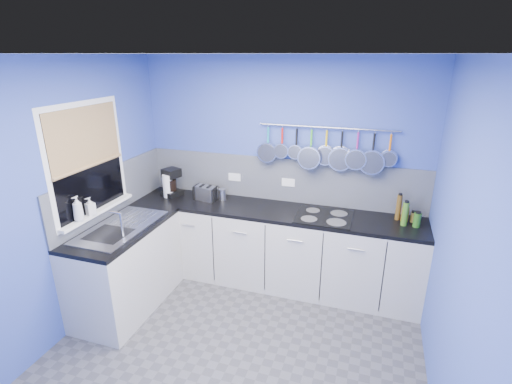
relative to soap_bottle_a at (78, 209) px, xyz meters
The scene contains 42 objects.
floor 1.93m from the soap_bottle_a, ahead, with size 3.20×3.00×0.02m, color #47474C.
ceiling 2.03m from the soap_bottle_a, ahead, with size 3.20×3.00×0.02m, color white.
wall_back 2.13m from the soap_bottle_a, 43.93° to the left, with size 3.20×0.02×2.50m, color #384DA7.
wall_front 2.18m from the soap_bottle_a, 45.30° to the right, with size 3.20×0.02×2.50m, color #384DA7.
wall_left 0.12m from the soap_bottle_a, 155.76° to the right, with size 0.02×3.00×2.50m, color #384DA7.
wall_right 3.14m from the soap_bottle_a, ahead, with size 0.02×3.00×2.50m, color #384DA7.
backsplash_back 2.11m from the soap_bottle_a, 43.50° to the left, with size 3.20×0.02×0.50m, color slate.
backsplash_left 0.57m from the soap_bottle_a, 95.87° to the left, with size 0.02×1.80×0.50m, color slate.
cabinet_run_back 2.06m from the soap_bottle_a, 37.26° to the left, with size 3.20×0.60×0.86m, color #BBB6AE.
worktop_back 1.94m from the soap_bottle_a, 37.26° to the left, with size 3.20×0.60×0.04m, color black.
cabinet_run_left 0.82m from the soap_bottle_a, 48.94° to the left, with size 0.60×1.20×0.86m, color #BBB6AE.
worktop_left 0.45m from the soap_bottle_a, 48.94° to the left, with size 0.60×1.20×0.04m, color black.
window_frame 0.47m from the soap_bottle_a, 99.67° to the left, with size 0.01×1.00×1.10m, color white.
window_glass 0.46m from the soap_bottle_a, 98.62° to the left, with size 0.01×0.90×1.00m, color black.
bamboo_blind 0.66m from the soap_bottle_a, 96.91° to the left, with size 0.01×0.90×0.55m, color #9E7E4B.
window_sill 0.30m from the soap_bottle_a, 94.33° to the left, with size 0.10×0.98×0.03m, color white.
sink_unit 0.44m from the soap_bottle_a, 48.94° to the left, with size 0.50×0.95×0.01m, color silver.
mixer_tap 0.42m from the soap_bottle_a, 12.15° to the left, with size 0.12×0.08×0.26m, color silver, non-canonical shape.
socket_left 1.74m from the soap_bottle_a, 55.74° to the left, with size 0.15×0.01×0.09m, color white.
socket_right 2.17m from the soap_bottle_a, 41.44° to the left, with size 0.15×0.01×0.09m, color white.
pot_rail 2.55m from the soap_bottle_a, 34.86° to the left, with size 0.02×0.02×1.45m, color silver.
soap_bottle_a is the anchor object (origin of this frame).
soap_bottle_b 0.16m from the soap_bottle_a, 90.00° to the left, with size 0.08×0.08×0.17m, color white.
paper_towel 1.19m from the soap_bottle_a, 77.94° to the left, with size 0.12×0.12×0.27m, color white.
coffee_maker 1.24m from the soap_bottle_a, 77.61° to the left, with size 0.18×0.20×0.33m, color black, non-canonical shape.
toaster 1.41m from the soap_bottle_a, 59.70° to the left, with size 0.25×0.14×0.16m, color silver.
canister 1.57m from the soap_bottle_a, 55.07° to the left, with size 0.09×0.09×0.13m, color silver.
hob 2.39m from the soap_bottle_a, 28.09° to the left, with size 0.57×0.50×0.01m, color black.
pan_0 2.02m from the soap_bottle_a, 45.18° to the left, with size 0.23×0.08×0.42m, color silver, non-canonical shape.
pan_1 2.14m from the soap_bottle_a, 42.10° to the left, with size 0.17×0.08×0.36m, color silver, non-canonical shape.
pan_2 2.26m from the soap_bottle_a, 39.35° to the left, with size 0.16×0.09×0.35m, color silver, non-canonical shape.
pan_3 2.37m from the soap_bottle_a, 36.88° to the left, with size 0.25×0.13×0.44m, color silver, non-canonical shape.
pan_4 2.50m from the soap_bottle_a, 34.67° to the left, with size 0.21×0.06×0.40m, color silver, non-canonical shape.
pan_5 2.63m from the soap_bottle_a, 32.68° to the left, with size 0.26×0.06×0.45m, color silver, non-canonical shape.
pan_6 2.77m from the soap_bottle_a, 30.88° to the left, with size 0.22×0.10×0.41m, color silver, non-canonical shape.
pan_7 2.90m from the soap_bottle_a, 29.26° to the left, with size 0.26×0.09×0.45m, color silver, non-canonical shape.
pan_8 3.04m from the soap_bottle_a, 27.78° to the left, with size 0.16×0.07×0.35m, color silver, non-canonical shape.
condiment_0 3.23m from the soap_bottle_a, 23.31° to the left, with size 0.06×0.06×0.10m, color olive.
condiment_1 3.15m from the soap_bottle_a, 23.69° to the left, with size 0.07×0.07×0.15m, color #8C5914.
condiment_2 3.10m from the soap_bottle_a, 24.68° to the left, with size 0.05×0.05×0.26m, color brown.
condiment_3 3.21m from the soap_bottle_a, 21.28° to the left, with size 0.07×0.07×0.14m, color #265919.
condiment_4 3.10m from the soap_bottle_a, 22.06° to the left, with size 0.06×0.06×0.24m, color #3F721E.
Camera 1 is at (1.00, -2.51, 2.50)m, focal length 26.68 mm.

